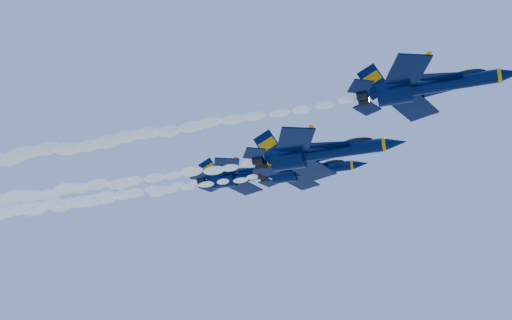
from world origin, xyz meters
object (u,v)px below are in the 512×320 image
(jet_second, at_px, (318,153))
(jet_third, at_px, (306,171))
(jet_lead, at_px, (427,86))
(jet_fourth, at_px, (246,175))

(jet_second, bearing_deg, jet_third, 110.42)
(jet_lead, distance_m, jet_third, 27.30)
(jet_lead, xyz_separation_m, jet_fourth, (-28.04, 27.92, 6.48))
(jet_fourth, bearing_deg, jet_second, -49.54)
(jet_third, distance_m, jet_fourth, 13.41)
(jet_second, distance_m, jet_fourth, 23.77)
(jet_lead, height_order, jet_fourth, jet_fourth)
(jet_second, height_order, jet_third, jet_third)
(jet_second, height_order, jet_fourth, jet_fourth)
(jet_lead, bearing_deg, jet_third, 129.16)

